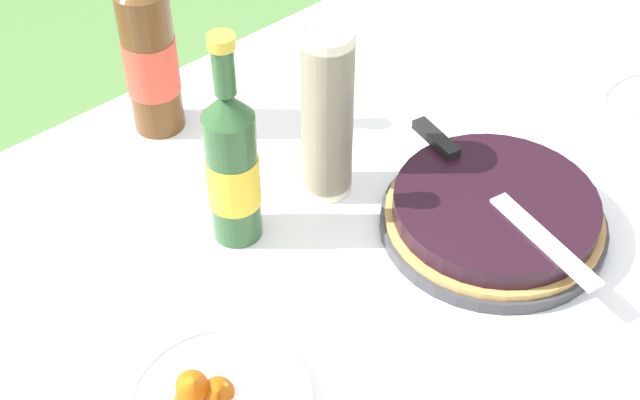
{
  "coord_description": "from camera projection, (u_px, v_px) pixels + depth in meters",
  "views": [
    {
      "loc": [
        -0.61,
        -0.5,
        1.57
      ],
      "look_at": [
        -0.02,
        0.14,
        0.76
      ],
      "focal_mm": 50.0,
      "sensor_mm": 36.0,
      "label": 1
    }
  ],
  "objects": [
    {
      "name": "berry_tart",
      "position": [
        494.0,
        215.0,
        1.22
      ],
      "size": [
        0.31,
        0.31,
        0.06
      ],
      "color": "#38383D",
      "rests_on": "tablecloth"
    },
    {
      "name": "tablecloth",
      "position": [
        403.0,
        288.0,
        1.18
      ],
      "size": [
        1.88,
        1.2,
        0.1
      ],
      "color": "white",
      "rests_on": "garden_table"
    },
    {
      "name": "cup_stack",
      "position": [
        327.0,
        116.0,
        1.21
      ],
      "size": [
        0.07,
        0.07,
        0.27
      ],
      "color": "beige",
      "rests_on": "tablecloth"
    },
    {
      "name": "snack_plate_right",
      "position": [
        218.0,
        400.0,
        1.02
      ],
      "size": [
        0.22,
        0.22,
        0.06
      ],
      "color": "white",
      "rests_on": "tablecloth"
    },
    {
      "name": "cider_bottle_amber",
      "position": [
        149.0,
        52.0,
        1.32
      ],
      "size": [
        0.08,
        0.08,
        0.35
      ],
      "color": "brown",
      "rests_on": "tablecloth"
    },
    {
      "name": "serving_knife",
      "position": [
        484.0,
        183.0,
        1.22
      ],
      "size": [
        0.1,
        0.37,
        0.01
      ],
      "rotation": [
        0.0,
        0.0,
        4.51
      ],
      "color": "silver",
      "rests_on": "berry_tart"
    },
    {
      "name": "cider_bottle_green",
      "position": [
        232.0,
        166.0,
        1.16
      ],
      "size": [
        0.07,
        0.07,
        0.32
      ],
      "color": "#2D562D",
      "rests_on": "tablecloth"
    },
    {
      "name": "garden_table",
      "position": [
        401.0,
        309.0,
        1.21
      ],
      "size": [
        1.87,
        1.19,
        0.69
      ],
      "color": "brown",
      "rests_on": "ground_plane"
    }
  ]
}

